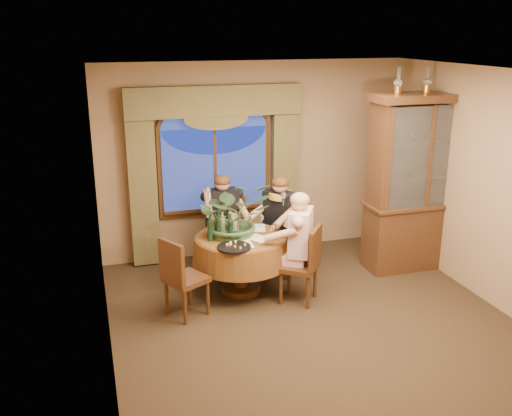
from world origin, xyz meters
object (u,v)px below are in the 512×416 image
object	(u,v)px
centerpiece_plant	(234,188)
wine_bottle_5	(210,228)
wine_bottle_2	(222,225)
china_cabinet	(418,183)
oil_lamp_center	(427,80)
olive_bowl	(242,234)
person_pink	(300,246)
oil_lamp_left	(398,81)
chair_back	(233,234)
wine_bottle_4	(213,225)
person_back	(223,222)
dining_table	(241,264)
oil_lamp_right	(456,79)
wine_bottle_1	(219,222)
person_scarf	(281,225)
wine_bottle_0	(218,227)
chair_right	(299,264)
wine_bottle_3	(230,227)
chair_front_left	(186,277)
stoneware_vase	(233,223)
chair_back_right	(289,240)

from	to	relation	value
centerpiece_plant	wine_bottle_5	bearing A→B (deg)	-156.76
centerpiece_plant	wine_bottle_2	bearing A→B (deg)	-158.18
china_cabinet	oil_lamp_center	distance (m)	1.38
centerpiece_plant	olive_bowl	distance (m)	0.59
oil_lamp_center	person_pink	xyz separation A→B (m)	(-1.90, -0.49, -1.90)
oil_lamp_left	chair_back	distance (m)	3.00
chair_back	wine_bottle_4	distance (m)	0.97
person_back	oil_lamp_center	bearing A→B (deg)	162.38
dining_table	chair_back	bearing A→B (deg)	82.68
oil_lamp_left	oil_lamp_right	size ratio (longest dim) A/B	1.00
centerpiece_plant	wine_bottle_1	bearing A→B (deg)	166.96
dining_table	wine_bottle_5	world-z (taller)	wine_bottle_5
chair_back	person_scarf	distance (m)	0.71
person_scarf	wine_bottle_4	world-z (taller)	person_scarf
oil_lamp_left	wine_bottle_0	bearing A→B (deg)	-176.59
wine_bottle_4	oil_lamp_right	bearing A→B (deg)	0.90
oil_lamp_center	chair_right	world-z (taller)	oil_lamp_center
centerpiece_plant	person_scarf	bearing A→B (deg)	24.61
oil_lamp_right	chair_right	world-z (taller)	oil_lamp_right
wine_bottle_2	oil_lamp_left	bearing A→B (deg)	2.09
wine_bottle_1	wine_bottle_3	distance (m)	0.24
chair_back	chair_front_left	xyz separation A→B (m)	(-0.87, -1.23, 0.00)
olive_bowl	chair_back	bearing A→B (deg)	84.04
oil_lamp_center	oil_lamp_left	bearing A→B (deg)	180.00
olive_bowl	wine_bottle_1	world-z (taller)	wine_bottle_1
stoneware_vase	wine_bottle_4	bearing A→B (deg)	-166.89
centerpiece_plant	chair_right	bearing A→B (deg)	-39.88
person_scarf	wine_bottle_0	distance (m)	1.09
stoneware_vase	wine_bottle_3	world-z (taller)	wine_bottle_3
dining_table	wine_bottle_5	bearing A→B (deg)	-173.50
wine_bottle_0	wine_bottle_5	size ratio (longest dim) A/B	1.00
dining_table	chair_back_right	world-z (taller)	chair_back_right
person_scarf	oil_lamp_right	bearing A→B (deg)	-130.63
wine_bottle_2	wine_bottle_4	bearing A→B (deg)	163.62
oil_lamp_right	chair_back_right	distance (m)	3.05
chair_right	person_back	world-z (taller)	person_back
stoneware_vase	wine_bottle_0	bearing A→B (deg)	-145.45
wine_bottle_0	centerpiece_plant	bearing A→B (deg)	28.41
stoneware_vase	chair_back	bearing A→B (deg)	76.32
stoneware_vase	wine_bottle_3	bearing A→B (deg)	-112.87
centerpiece_plant	chair_back	bearing A→B (deg)	77.20
dining_table	wine_bottle_0	distance (m)	0.61
dining_table	wine_bottle_1	bearing A→B (deg)	149.82
chair_back	stoneware_vase	bearing A→B (deg)	83.64
person_scarf	wine_bottle_5	xyz separation A→B (m)	(-1.07, -0.48, 0.23)
dining_table	oil_lamp_right	size ratio (longest dim) A/B	3.61
oil_lamp_center	person_scarf	size ratio (longest dim) A/B	0.25
dining_table	centerpiece_plant	bearing A→B (deg)	120.25
wine_bottle_0	wine_bottle_2	distance (m)	0.09
oil_lamp_center	oil_lamp_right	xyz separation A→B (m)	(0.42, 0.00, 0.00)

